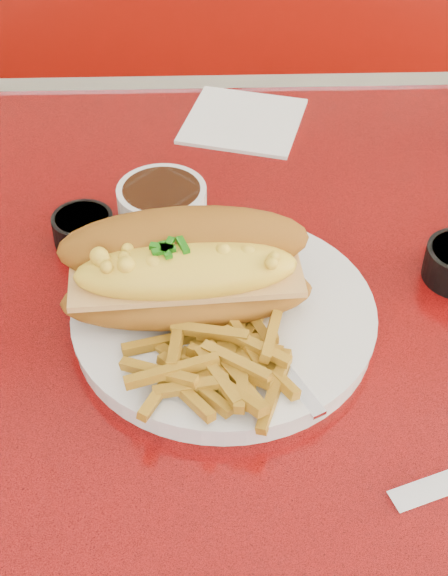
{
  "coord_description": "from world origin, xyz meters",
  "views": [
    {
      "loc": [
        -0.07,
        -0.44,
        1.22
      ],
      "look_at": [
        -0.05,
        0.01,
        0.81
      ],
      "focal_mm": 50.0,
      "sensor_mm": 36.0,
      "label": 1
    }
  ],
  "objects_px": {
    "diner_table": "(280,455)",
    "booth_bench_far": "(238,206)",
    "fork": "(259,339)",
    "sauce_cup_left": "(83,228)",
    "gravy_ramekin": "(162,207)",
    "dinner_plate": "(224,317)",
    "mac_hoagie": "(186,270)"
  },
  "relations": [
    {
      "from": "diner_table",
      "to": "booth_bench_far",
      "type": "relative_size",
      "value": 1.03
    },
    {
      "from": "fork",
      "to": "sauce_cup_left",
      "type": "relative_size",
      "value": 2.09
    },
    {
      "from": "sauce_cup_left",
      "to": "gravy_ramekin",
      "type": "bearing_deg",
      "value": 13.0
    },
    {
      "from": "dinner_plate",
      "to": "gravy_ramekin",
      "type": "bearing_deg",
      "value": 112.12
    },
    {
      "from": "fork",
      "to": "mac_hoagie",
      "type": "bearing_deg",
      "value": 27.19
    },
    {
      "from": "mac_hoagie",
      "to": "gravy_ramekin",
      "type": "distance_m",
      "value": 0.12
    },
    {
      "from": "diner_table",
      "to": "sauce_cup_left",
      "type": "bearing_deg",
      "value": 145.31
    },
    {
      "from": "gravy_ramekin",
      "to": "booth_bench_far",
      "type": "bearing_deg",
      "value": 81.39
    },
    {
      "from": "mac_hoagie",
      "to": "fork",
      "type": "relative_size",
      "value": 1.34
    },
    {
      "from": "gravy_ramekin",
      "to": "sauce_cup_left",
      "type": "xyz_separation_m",
      "value": [
        -0.07,
        -0.02,
        -0.01
      ]
    },
    {
      "from": "booth_bench_far",
      "to": "fork",
      "type": "bearing_deg",
      "value": -91.81
    },
    {
      "from": "diner_table",
      "to": "dinner_plate",
      "type": "distance_m",
      "value": 0.18
    },
    {
      "from": "diner_table",
      "to": "booth_bench_far",
      "type": "distance_m",
      "value": 0.87
    },
    {
      "from": "booth_bench_far",
      "to": "fork",
      "type": "xyz_separation_m",
      "value": [
        -0.03,
        -0.83,
        0.5
      ]
    },
    {
      "from": "dinner_plate",
      "to": "sauce_cup_left",
      "type": "bearing_deg",
      "value": 137.82
    },
    {
      "from": "fork",
      "to": "gravy_ramekin",
      "type": "bearing_deg",
      "value": -0.77
    },
    {
      "from": "booth_bench_far",
      "to": "sauce_cup_left",
      "type": "xyz_separation_m",
      "value": [
        -0.17,
        -0.69,
        0.5
      ]
    },
    {
      "from": "booth_bench_far",
      "to": "dinner_plate",
      "type": "height_order",
      "value": "booth_bench_far"
    },
    {
      "from": "fork",
      "to": "dinner_plate",
      "type": "bearing_deg",
      "value": 11.81
    },
    {
      "from": "sauce_cup_left",
      "to": "dinner_plate",
      "type": "bearing_deg",
      "value": -42.18
    },
    {
      "from": "diner_table",
      "to": "sauce_cup_left",
      "type": "xyz_separation_m",
      "value": [
        -0.17,
        0.12,
        0.18
      ]
    },
    {
      "from": "fork",
      "to": "gravy_ramekin",
      "type": "height_order",
      "value": "gravy_ramekin"
    },
    {
      "from": "diner_table",
      "to": "fork",
      "type": "bearing_deg",
      "value": -140.24
    },
    {
      "from": "diner_table",
      "to": "mac_hoagie",
      "type": "bearing_deg",
      "value": 167.65
    },
    {
      "from": "diner_table",
      "to": "fork",
      "type": "xyz_separation_m",
      "value": [
        -0.03,
        -0.02,
        0.18
      ]
    },
    {
      "from": "diner_table",
      "to": "dinner_plate",
      "type": "relative_size",
      "value": 4.17
    },
    {
      "from": "booth_bench_far",
      "to": "dinner_plate",
      "type": "bearing_deg",
      "value": -93.69
    },
    {
      "from": "dinner_plate",
      "to": "gravy_ramekin",
      "type": "relative_size",
      "value": 2.83
    },
    {
      "from": "diner_table",
      "to": "dinner_plate",
      "type": "bearing_deg",
      "value": 168.96
    },
    {
      "from": "gravy_ramekin",
      "to": "mac_hoagie",
      "type": "bearing_deg",
      "value": -79.33
    },
    {
      "from": "gravy_ramekin",
      "to": "diner_table",
      "type": "bearing_deg",
      "value": -52.79
    },
    {
      "from": "diner_table",
      "to": "sauce_cup_left",
      "type": "relative_size",
      "value": 17.42
    }
  ]
}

